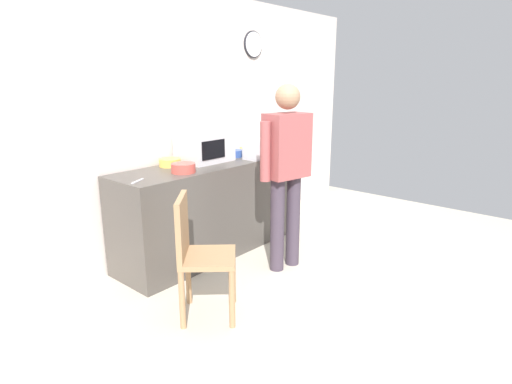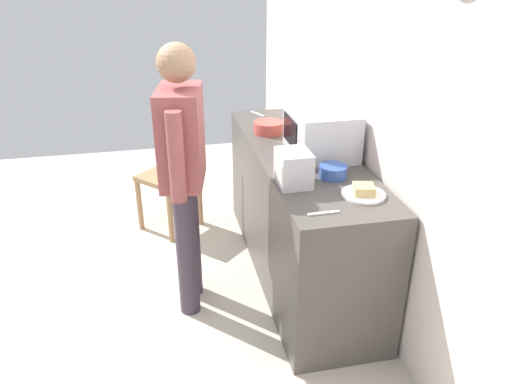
{
  "view_description": "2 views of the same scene",
  "coord_description": "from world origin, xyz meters",
  "px_view_note": "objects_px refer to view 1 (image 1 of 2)",
  "views": [
    {
      "loc": [
        -2.98,
        -1.79,
        1.75
      ],
      "look_at": [
        -0.04,
        0.74,
        0.7
      ],
      "focal_mm": 29.33,
      "sensor_mm": 36.0,
      "label": 1
    },
    {
      "loc": [
        2.8,
        0.27,
        2.15
      ],
      "look_at": [
        -0.18,
        0.9,
        0.68
      ],
      "focal_mm": 35.23,
      "sensor_mm": 36.0,
      "label": 2
    }
  ],
  "objects_px": {
    "wooden_chair": "(197,251)",
    "toaster": "(256,150)",
    "cereal_bowl": "(170,162)",
    "fork_utensil": "(138,181)",
    "microwave": "(205,147)",
    "mixing_bowl": "(235,153)",
    "person_standing": "(286,164)",
    "salad_bowl": "(183,168)",
    "spoon_utensil": "(274,153)",
    "sandwich_plate": "(246,151)"
  },
  "relations": [
    {
      "from": "cereal_bowl",
      "to": "spoon_utensil",
      "type": "height_order",
      "value": "cereal_bowl"
    },
    {
      "from": "wooden_chair",
      "to": "cereal_bowl",
      "type": "bearing_deg",
      "value": 60.7
    },
    {
      "from": "toaster",
      "to": "fork_utensil",
      "type": "relative_size",
      "value": 1.29
    },
    {
      "from": "wooden_chair",
      "to": "toaster",
      "type": "bearing_deg",
      "value": 24.31
    },
    {
      "from": "toaster",
      "to": "person_standing",
      "type": "distance_m",
      "value": 0.67
    },
    {
      "from": "microwave",
      "to": "spoon_utensil",
      "type": "distance_m",
      "value": 0.86
    },
    {
      "from": "person_standing",
      "to": "wooden_chair",
      "type": "distance_m",
      "value": 1.21
    },
    {
      "from": "fork_utensil",
      "to": "cereal_bowl",
      "type": "bearing_deg",
      "value": 27.7
    },
    {
      "from": "sandwich_plate",
      "to": "mixing_bowl",
      "type": "relative_size",
      "value": 1.45
    },
    {
      "from": "microwave",
      "to": "sandwich_plate",
      "type": "relative_size",
      "value": 2.07
    },
    {
      "from": "toaster",
      "to": "sandwich_plate",
      "type": "bearing_deg",
      "value": 55.8
    },
    {
      "from": "microwave",
      "to": "cereal_bowl",
      "type": "distance_m",
      "value": 0.41
    },
    {
      "from": "mixing_bowl",
      "to": "salad_bowl",
      "type": "bearing_deg",
      "value": -167.75
    },
    {
      "from": "salad_bowl",
      "to": "toaster",
      "type": "relative_size",
      "value": 0.99
    },
    {
      "from": "spoon_utensil",
      "to": "person_standing",
      "type": "height_order",
      "value": "person_standing"
    },
    {
      "from": "mixing_bowl",
      "to": "fork_utensil",
      "type": "bearing_deg",
      "value": -172.73
    },
    {
      "from": "salad_bowl",
      "to": "toaster",
      "type": "height_order",
      "value": "toaster"
    },
    {
      "from": "microwave",
      "to": "toaster",
      "type": "bearing_deg",
      "value": -35.22
    },
    {
      "from": "microwave",
      "to": "person_standing",
      "type": "xyz_separation_m",
      "value": [
        0.16,
        -0.91,
        -0.08
      ]
    },
    {
      "from": "mixing_bowl",
      "to": "spoon_utensil",
      "type": "distance_m",
      "value": 0.47
    },
    {
      "from": "salad_bowl",
      "to": "spoon_utensil",
      "type": "bearing_deg",
      "value": -0.61
    },
    {
      "from": "cereal_bowl",
      "to": "wooden_chair",
      "type": "bearing_deg",
      "value": -119.3
    },
    {
      "from": "microwave",
      "to": "fork_utensil",
      "type": "distance_m",
      "value": 0.98
    },
    {
      "from": "sandwich_plate",
      "to": "person_standing",
      "type": "relative_size",
      "value": 0.14
    },
    {
      "from": "microwave",
      "to": "wooden_chair",
      "type": "xyz_separation_m",
      "value": [
        -0.95,
        -0.93,
        -0.56
      ]
    },
    {
      "from": "cereal_bowl",
      "to": "fork_utensil",
      "type": "relative_size",
      "value": 1.22
    },
    {
      "from": "microwave",
      "to": "toaster",
      "type": "relative_size",
      "value": 2.27
    },
    {
      "from": "fork_utensil",
      "to": "person_standing",
      "type": "relative_size",
      "value": 0.1
    },
    {
      "from": "microwave",
      "to": "cereal_bowl",
      "type": "height_order",
      "value": "microwave"
    },
    {
      "from": "sandwich_plate",
      "to": "fork_utensil",
      "type": "distance_m",
      "value": 1.63
    },
    {
      "from": "mixing_bowl",
      "to": "toaster",
      "type": "relative_size",
      "value": 0.76
    },
    {
      "from": "cereal_bowl",
      "to": "mixing_bowl",
      "type": "xyz_separation_m",
      "value": [
        0.77,
        -0.13,
        -0.0
      ]
    },
    {
      "from": "sandwich_plate",
      "to": "toaster",
      "type": "distance_m",
      "value": 0.41
    },
    {
      "from": "microwave",
      "to": "mixing_bowl",
      "type": "bearing_deg",
      "value": -7.23
    },
    {
      "from": "toaster",
      "to": "wooden_chair",
      "type": "bearing_deg",
      "value": -155.69
    },
    {
      "from": "spoon_utensil",
      "to": "wooden_chair",
      "type": "distance_m",
      "value": 1.94
    },
    {
      "from": "microwave",
      "to": "salad_bowl",
      "type": "bearing_deg",
      "value": -153.72
    },
    {
      "from": "sandwich_plate",
      "to": "toaster",
      "type": "height_order",
      "value": "toaster"
    },
    {
      "from": "toaster",
      "to": "spoon_utensil",
      "type": "bearing_deg",
      "value": 8.24
    },
    {
      "from": "spoon_utensil",
      "to": "wooden_chair",
      "type": "height_order",
      "value": "spoon_utensil"
    },
    {
      "from": "mixing_bowl",
      "to": "wooden_chair",
      "type": "relative_size",
      "value": 0.18
    },
    {
      "from": "microwave",
      "to": "toaster",
      "type": "height_order",
      "value": "microwave"
    },
    {
      "from": "cereal_bowl",
      "to": "wooden_chair",
      "type": "relative_size",
      "value": 0.22
    },
    {
      "from": "sandwich_plate",
      "to": "wooden_chair",
      "type": "relative_size",
      "value": 0.26
    },
    {
      "from": "cereal_bowl",
      "to": "wooden_chair",
      "type": "height_order",
      "value": "cereal_bowl"
    },
    {
      "from": "mixing_bowl",
      "to": "microwave",
      "type": "bearing_deg",
      "value": 172.77
    },
    {
      "from": "sandwich_plate",
      "to": "salad_bowl",
      "type": "distance_m",
      "value": 1.17
    },
    {
      "from": "toaster",
      "to": "person_standing",
      "type": "height_order",
      "value": "person_standing"
    },
    {
      "from": "spoon_utensil",
      "to": "person_standing",
      "type": "distance_m",
      "value": 0.93
    },
    {
      "from": "sandwich_plate",
      "to": "spoon_utensil",
      "type": "distance_m",
      "value": 0.32
    }
  ]
}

